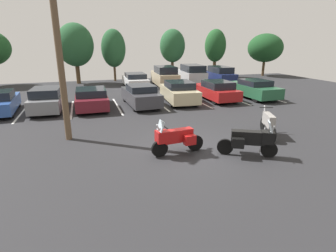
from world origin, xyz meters
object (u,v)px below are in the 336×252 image
at_px(car_charcoal, 141,95).
at_px(car_far_tan, 165,76).
at_px(motorcycle_second, 250,140).
at_px(utility_pole, 59,50).
at_px(motorcycle_third, 268,123).
at_px(car_maroon, 91,98).
at_px(car_grey, 48,99).
at_px(car_far_silver, 192,75).
at_px(car_red, 216,90).
at_px(car_green, 253,89).
at_px(motorcycle_touring, 176,138).
at_px(car_far_white, 135,80).
at_px(car_champagne, 179,92).
at_px(car_far_navy, 219,75).

xyz_separation_m(car_charcoal, car_far_tan, (3.97, 7.55, 0.26)).
relative_size(motorcycle_second, utility_pole, 0.27).
height_order(motorcycle_third, car_maroon, car_maroon).
bearing_deg(car_grey, car_far_silver, 30.41).
bearing_deg(car_grey, car_far_tan, 36.37).
bearing_deg(car_red, car_far_silver, 81.43).
xyz_separation_m(car_charcoal, utility_pole, (-4.45, -5.63, 3.14)).
xyz_separation_m(car_maroon, utility_pole, (-1.22, -5.76, 3.18)).
bearing_deg(car_green, motorcycle_second, -124.69).
bearing_deg(car_red, car_far_tan, 103.57).
bearing_deg(car_grey, motorcycle_third, -39.29).
height_order(motorcycle_touring, car_far_white, motorcycle_touring).
relative_size(motorcycle_touring, utility_pole, 0.29).
bearing_deg(car_red, car_maroon, -179.45).
bearing_deg(car_red, motorcycle_second, -110.13).
xyz_separation_m(motorcycle_second, motorcycle_third, (2.10, 1.71, -0.04)).
relative_size(motorcycle_third, car_red, 0.44).
xyz_separation_m(car_champagne, car_red, (2.93, 0.05, -0.04)).
relative_size(motorcycle_third, car_far_white, 0.42).
bearing_deg(car_far_white, motorcycle_third, -78.47).
bearing_deg(car_champagne, car_far_white, 103.17).
height_order(motorcycle_third, car_champagne, car_champagne).
relative_size(car_grey, car_champagne, 0.98).
height_order(car_red, car_far_navy, car_far_navy).
height_order(motorcycle_touring, car_far_navy, car_far_navy).
bearing_deg(car_charcoal, car_far_silver, 48.54).
relative_size(motorcycle_second, car_far_silver, 0.45).
xyz_separation_m(motorcycle_second, car_maroon, (-5.36, 9.75, 0.01)).
bearing_deg(motorcycle_third, motorcycle_touring, -171.36).
height_order(car_maroon, car_green, car_green).
xyz_separation_m(car_grey, car_maroon, (2.61, -0.20, -0.06)).
xyz_separation_m(motorcycle_second, car_charcoal, (-2.13, 9.62, 0.04)).
bearing_deg(motorcycle_touring, car_far_white, 84.73).
bearing_deg(car_far_silver, car_maroon, -142.84).
relative_size(motorcycle_second, car_red, 0.43).
relative_size(car_maroon, car_green, 0.90).
height_order(car_red, car_far_silver, car_far_silver).
height_order(motorcycle_third, car_green, car_green).
distance_m(car_grey, car_charcoal, 5.84).
bearing_deg(motorcycle_touring, car_green, 43.14).
bearing_deg(car_far_navy, car_far_tan, 178.19).
distance_m(motorcycle_third, car_green, 9.23).
bearing_deg(car_far_tan, car_charcoal, -117.75).
bearing_deg(car_green, motorcycle_third, -119.99).
relative_size(car_charcoal, car_red, 0.98).
relative_size(motorcycle_third, car_grey, 0.46).
height_order(motorcycle_third, car_red, car_red).
height_order(motorcycle_second, car_maroon, motorcycle_second).
bearing_deg(car_red, motorcycle_touring, -124.94).
height_order(car_maroon, car_far_silver, car_far_silver).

